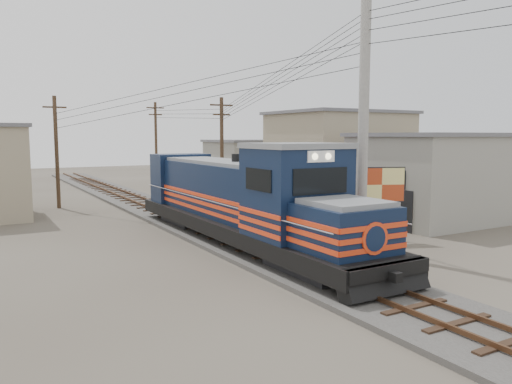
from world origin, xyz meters
TOP-DOWN VIEW (x-y plane):
  - ground at (0.00, 0.00)m, footprint 120.00×120.00m
  - ballast at (0.00, 10.00)m, footprint 3.60×70.00m
  - track at (0.00, 10.00)m, footprint 1.15×70.00m
  - locomotive at (0.00, 2.79)m, footprint 3.09×16.85m
  - utility_pole_main at (3.50, -0.50)m, footprint 0.40×0.40m
  - wooden_pole_mid at (4.50, 14.00)m, footprint 1.60×0.24m
  - wooden_pole_far at (4.80, 28.00)m, footprint 1.60×0.24m
  - wooden_pole_left at (-5.00, 18.00)m, footprint 1.60×0.24m
  - power_lines at (-0.14, 8.49)m, footprint 9.65×19.00m
  - shophouse_front at (11.50, 3.00)m, footprint 7.35×6.30m
  - shophouse_mid at (12.50, 12.00)m, footprint 8.40×7.35m
  - shophouse_back at (11.00, 22.00)m, footprint 6.30×6.30m
  - billboard at (5.51, 0.52)m, footprint 1.98×0.90m
  - market_umbrella at (6.89, 6.18)m, footprint 2.42×2.42m
  - vendor at (7.57, 6.49)m, footprint 0.65×0.45m
  - plant_nursery at (5.54, 3.40)m, footprint 3.67×3.51m

SIDE VIEW (x-z plane):
  - ground at x=0.00m, z-range 0.00..0.00m
  - ballast at x=0.00m, z-range 0.00..0.16m
  - track at x=0.00m, z-range 0.20..0.32m
  - plant_nursery at x=5.54m, z-range -0.06..1.05m
  - vendor at x=7.57m, z-range 0.00..1.71m
  - locomotive at x=0.00m, z-range -0.28..3.89m
  - market_umbrella at x=6.89m, z-range 0.89..3.25m
  - shophouse_back at x=11.00m, z-range 0.01..4.21m
  - shophouse_front at x=11.50m, z-range 0.01..4.71m
  - billboard at x=5.51m, z-range 0.76..3.99m
  - shophouse_mid at x=12.50m, z-range 0.01..6.21m
  - wooden_pole_mid at x=4.50m, z-range 0.18..7.18m
  - wooden_pole_left at x=-5.00m, z-range 0.18..7.18m
  - wooden_pole_far at x=4.80m, z-range 0.18..7.68m
  - utility_pole_main at x=3.50m, z-range 0.00..10.00m
  - power_lines at x=-0.14m, z-range 5.91..9.21m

